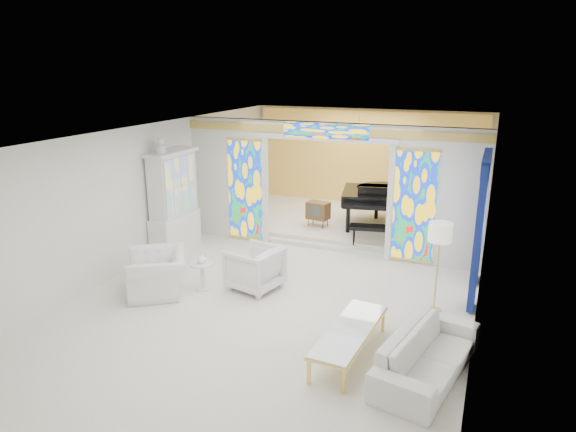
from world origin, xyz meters
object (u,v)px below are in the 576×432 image
at_px(armchair_right, 255,268).
at_px(sofa, 428,354).
at_px(tv_console, 318,211).
at_px(grand_piano, 378,196).
at_px(armchair_left, 157,273).
at_px(china_cabinet, 174,203).
at_px(coffee_table, 350,331).

bearing_deg(armchair_right, sofa, 77.02).
height_order(sofa, tv_console, tv_console).
bearing_deg(grand_piano, armchair_left, -130.93).
height_order(china_cabinet, coffee_table, china_cabinet).
bearing_deg(china_cabinet, sofa, -25.51).
height_order(china_cabinet, tv_console, china_cabinet).
xyz_separation_m(sofa, tv_console, (-3.53, 5.51, 0.27)).
height_order(sofa, coffee_table, sofa).
xyz_separation_m(armchair_left, grand_piano, (3.03, 5.40, 0.56)).
xyz_separation_m(armchair_right, grand_piano, (1.39, 4.53, 0.53)).
height_order(armchair_left, coffee_table, armchair_left).
height_order(armchair_left, armchair_right, armchair_right).
bearing_deg(armchair_left, armchair_right, 82.94).
height_order(armchair_right, coffee_table, armchair_right).
bearing_deg(armchair_right, coffee_table, 68.24).
relative_size(sofa, grand_piano, 0.71).
xyz_separation_m(armchair_left, armchair_right, (1.65, 0.88, 0.03)).
xyz_separation_m(china_cabinet, armchair_left, (0.99, -2.09, -0.77)).
height_order(coffee_table, grand_piano, grand_piano).
xyz_separation_m(sofa, coffee_table, (-1.15, 0.07, 0.08)).
xyz_separation_m(armchair_right, coffee_table, (2.38, -1.66, -0.02)).
bearing_deg(grand_piano, coffee_table, -92.50).
distance_m(sofa, tv_console, 6.55).
distance_m(china_cabinet, grand_piano, 5.22).
bearing_deg(coffee_table, armchair_left, 169.03).
bearing_deg(sofa, armchair_right, 75.93).
distance_m(coffee_table, grand_piano, 6.29).
xyz_separation_m(armchair_left, tv_console, (1.64, 4.66, 0.20)).
xyz_separation_m(china_cabinet, tv_console, (2.63, 2.57, -0.57)).
relative_size(china_cabinet, armchair_left, 2.24).
height_order(armchair_left, tv_console, tv_console).
xyz_separation_m(china_cabinet, sofa, (6.17, -2.94, -0.85)).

